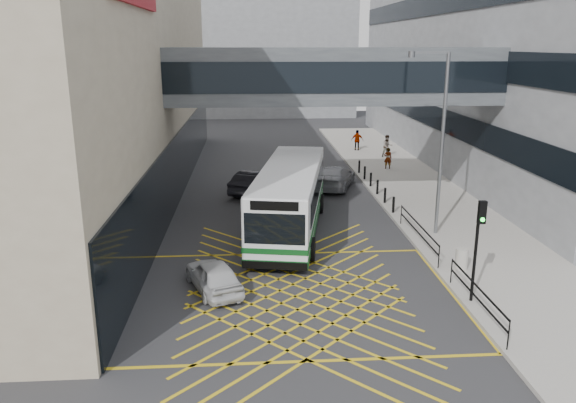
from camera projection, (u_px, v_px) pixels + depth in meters
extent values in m
plane|color=#333335|center=(295.00, 296.00, 21.13)|extent=(120.00, 120.00, 0.00)
cube|color=black|center=(182.00, 161.00, 35.57)|extent=(0.10, 41.50, 4.00)
cube|color=black|center=(423.00, 112.00, 43.87)|extent=(0.10, 43.50, 1.60)
cube|color=black|center=(427.00, 60.00, 42.79)|extent=(0.10, 43.50, 1.60)
cube|color=black|center=(430.00, 4.00, 41.70)|extent=(0.10, 43.50, 1.60)
cube|color=gray|center=(246.00, 45.00, 76.19)|extent=(28.00, 16.00, 18.00)
cube|color=#4E5358|center=(333.00, 75.00, 30.82)|extent=(20.00, 4.00, 3.00)
cube|color=black|center=(338.00, 78.00, 28.88)|extent=(19.50, 0.06, 1.60)
cube|color=black|center=(328.00, 74.00, 32.76)|extent=(19.50, 0.06, 1.60)
cube|color=#A8A39A|center=(416.00, 190.00, 36.10)|extent=(6.00, 54.00, 0.16)
cube|color=gold|center=(295.00, 296.00, 21.13)|extent=(12.00, 9.00, 0.01)
cube|color=white|center=(290.00, 197.00, 27.97)|extent=(4.71, 12.05, 2.89)
cube|color=#0E4919|center=(290.00, 221.00, 28.31)|extent=(4.76, 12.10, 0.36)
cube|color=#0E4919|center=(290.00, 210.00, 28.16)|extent=(4.78, 12.10, 0.24)
cube|color=black|center=(291.00, 186.00, 28.48)|extent=(4.51, 10.59, 1.12)
cube|color=black|center=(274.00, 229.00, 22.29)|extent=(2.44, 0.52, 1.28)
cube|color=black|center=(274.00, 206.00, 22.01)|extent=(1.91, 0.40, 0.37)
cube|color=white|center=(290.00, 168.00, 27.58)|extent=(4.67, 11.94, 0.11)
cube|color=black|center=(275.00, 265.00, 22.69)|extent=(2.65, 0.58, 0.32)
cube|color=black|center=(300.00, 192.00, 33.95)|extent=(2.65, 0.58, 0.32)
cylinder|color=black|center=(251.00, 247.00, 24.78)|extent=(0.48, 1.11, 1.07)
cylinder|color=black|center=(311.00, 249.00, 24.49)|extent=(0.48, 1.11, 1.07)
cylinder|color=black|center=(273.00, 202.00, 31.74)|extent=(0.48, 1.11, 1.07)
cylinder|color=black|center=(320.00, 204.00, 31.45)|extent=(0.48, 1.11, 1.07)
imported|color=silver|center=(214.00, 275.00, 21.48)|extent=(2.93, 4.27, 1.26)
imported|color=#222228|center=(253.00, 182.00, 35.65)|extent=(3.59, 4.97, 1.45)
imported|color=gray|center=(335.00, 176.00, 36.85)|extent=(3.63, 5.39, 1.55)
cylinder|color=black|center=(475.00, 259.00, 20.02)|extent=(0.12, 0.12, 3.23)
cube|color=black|center=(482.00, 212.00, 19.33)|extent=(0.27, 0.18, 0.81)
sphere|color=#19E533|center=(483.00, 220.00, 19.30)|extent=(0.16, 0.16, 0.15)
cylinder|color=slate|center=(442.00, 147.00, 26.59)|extent=(0.18, 0.18, 8.65)
cube|color=slate|center=(430.00, 52.00, 25.35)|extent=(1.73, 0.14, 0.11)
cylinder|color=slate|center=(412.00, 54.00, 25.30)|extent=(0.31, 0.31, 0.27)
cylinder|color=#ADA89E|center=(462.00, 259.00, 23.18)|extent=(0.52, 0.52, 0.90)
cube|color=black|center=(478.00, 287.00, 19.31)|extent=(0.05, 5.00, 0.05)
cube|color=black|center=(477.00, 298.00, 19.42)|extent=(0.05, 5.00, 0.05)
cube|color=black|center=(419.00, 224.00, 26.03)|extent=(0.05, 6.00, 0.05)
cube|color=black|center=(418.00, 232.00, 26.14)|extent=(0.05, 6.00, 0.05)
cylinder|color=black|center=(509.00, 335.00, 17.03)|extent=(0.04, 0.04, 1.00)
cylinder|color=black|center=(451.00, 271.00, 21.83)|extent=(0.04, 0.04, 1.00)
cylinder|color=black|center=(439.00, 257.00, 23.27)|extent=(0.04, 0.04, 1.00)
cylinder|color=black|center=(401.00, 214.00, 29.04)|extent=(0.04, 0.04, 1.00)
cylinder|color=black|center=(393.00, 205.00, 30.98)|extent=(0.14, 0.14, 0.90)
cylinder|color=black|center=(385.00, 195.00, 32.90)|extent=(0.14, 0.14, 0.90)
cylinder|color=black|center=(377.00, 187.00, 34.82)|extent=(0.14, 0.14, 0.90)
cylinder|color=black|center=(371.00, 179.00, 36.74)|extent=(0.14, 0.14, 0.90)
cylinder|color=black|center=(365.00, 173.00, 38.66)|extent=(0.14, 0.14, 0.90)
cylinder|color=black|center=(359.00, 167.00, 40.58)|extent=(0.14, 0.14, 0.90)
imported|color=gray|center=(388.00, 158.00, 41.81)|extent=(0.65, 0.49, 1.58)
imported|color=gray|center=(387.00, 146.00, 46.05)|extent=(0.96, 0.65, 1.81)
imported|color=gray|center=(357.00, 140.00, 49.07)|extent=(1.13, 0.70, 1.77)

